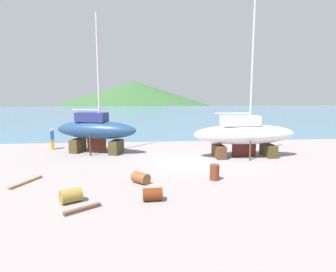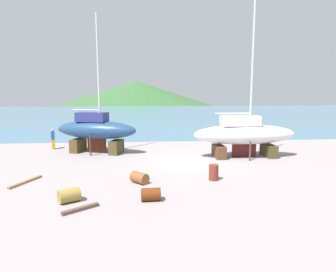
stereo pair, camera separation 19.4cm
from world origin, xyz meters
name	(u,v)px [view 2 (the right image)]	position (x,y,z in m)	size (l,w,h in m)	color
ground_plane	(192,171)	(0.00, -2.59, 0.00)	(43.72, 43.72, 0.00)	gray
sea_water	(158,114)	(0.00, 42.27, 0.00)	(154.51, 67.86, 0.01)	teal
headland_hill	(136,100)	(-7.40, 141.71, 0.00)	(127.73, 127.73, 20.02)	#345D31
sailboat_far_slipway	(96,130)	(-6.76, 3.49, 1.84)	(6.95, 3.91, 10.74)	#473F22
sailboat_small_center	(244,134)	(4.48, 1.00, 1.75)	(7.71, 2.59, 11.54)	#443C1E
worker	(53,139)	(-10.66, 5.22, 0.91)	(0.31, 0.47, 1.75)	orange
barrel_blue_faded	(140,178)	(-3.21, -4.85, 0.30)	(0.59, 0.59, 0.94)	brown
barrel_ochre	(69,195)	(-6.30, -7.35, 0.31)	(0.63, 0.63, 0.91)	olive
barrel_tipped_center	(214,172)	(0.89, -4.60, 0.44)	(0.52, 0.52, 0.88)	maroon
barrel_by_slipway	(151,194)	(-2.66, -7.46, 0.29)	(0.59, 0.59, 0.87)	#60290F
timber_long_aft	(26,182)	(-9.36, -4.30, 0.06)	(2.30, 0.18, 0.12)	#8A5F41
timber_plank_near	(81,209)	(-5.60, -8.36, 0.07)	(1.60, 0.21, 0.15)	brown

